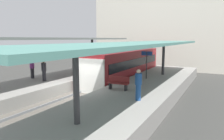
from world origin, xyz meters
The scene contains 15 objects.
ground_plane centered at (0.00, 0.00, 0.00)m, with size 80.00×80.00×0.00m, color #383835.
platform_left centered at (-3.80, 0.00, 0.50)m, with size 4.40×28.00×1.00m, color gray.
platform_right centered at (3.80, 0.00, 0.50)m, with size 4.40×28.00×1.00m, color gray.
track_ballast centered at (0.00, 0.00, 0.10)m, with size 3.20×28.00×0.20m, color #59544C.
rail_near_side centered at (-0.72, 0.00, 0.27)m, with size 0.08×28.00×0.14m, color slate.
rail_far_side centered at (0.72, 0.00, 0.27)m, with size 0.08×28.00×0.14m, color slate.
commuter_train centered at (0.00, 7.61, 1.73)m, with size 2.78×12.36×3.10m.
canopy_left centered at (-3.80, 1.40, 4.18)m, with size 4.18×21.00×3.30m.
canopy_right centered at (3.80, 1.40, 3.87)m, with size 4.18×21.00×2.99m.
platform_bench centered at (2.78, 0.72, 1.46)m, with size 1.40×0.41×0.86m.
platform_sign centered at (3.11, 5.16, 2.62)m, with size 0.90×0.08×2.21m.
passenger_near_bench centered at (-3.48, 0.52, 1.83)m, with size 0.36×0.36×1.61m.
passenger_mid_platform centered at (-5.18, 0.89, 1.84)m, with size 0.36×0.36×1.62m.
passenger_far_end centered at (4.74, -0.90, 1.86)m, with size 0.36×0.36×1.65m.
station_building_backdrop centered at (-0.12, 20.00, 5.50)m, with size 18.00×6.00×11.00m, color beige.
Camera 1 is at (8.59, -11.02, 4.22)m, focal length 33.75 mm.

